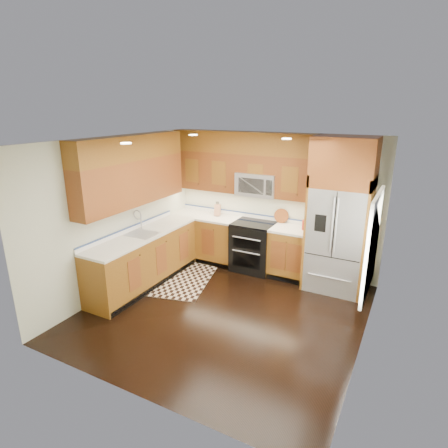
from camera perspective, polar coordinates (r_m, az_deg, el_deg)
The scene contains 16 objects.
ground at distance 5.95m, azimuth 0.04°, elevation -13.24°, with size 4.00×4.00×0.00m, color black.
wall_back at distance 7.16m, azimuth 7.55°, elevation 3.30°, with size 4.00×0.02×2.60m, color beige.
wall_left at distance 6.53m, azimuth -15.68°, elevation 1.40°, with size 0.02×4.00×2.60m, color beige.
wall_right at distance 4.86m, azimuth 21.47°, elevation -4.80°, with size 0.02×4.00×2.60m, color beige.
window at distance 5.01m, azimuth 21.63°, elevation -2.91°, with size 0.04×1.10×1.30m.
base_cabinets at distance 7.01m, azimuth -5.46°, elevation -4.24°, with size 2.85×3.00×0.90m.
countertop at distance 6.87m, azimuth -4.05°, elevation -0.50°, with size 2.86×3.01×0.04m.
upper_cabinets at distance 6.70m, azimuth -4.38°, elevation 8.77°, with size 2.85×3.00×1.15m.
range at distance 7.20m, azimuth 4.48°, elevation -3.45°, with size 0.76×0.67×0.95m.
microwave at distance 6.98m, azimuth 5.14°, elevation 6.06°, with size 0.76×0.40×0.42m.
refrigerator at distance 6.48m, azimuth 17.19°, elevation 1.17°, with size 0.98×0.75×2.60m.
sink_faucet at distance 6.61m, azimuth -12.44°, elevation -0.95°, with size 0.54×0.44×0.37m.
rug at distance 7.01m, azimuth -6.14°, elevation -8.25°, with size 0.94×1.57×0.01m, color black.
knife_block at distance 7.49m, azimuth -1.00°, elevation 2.18°, with size 0.14×0.17×0.29m.
utensil_crock at distance 6.77m, azimuth 12.36°, elevation 0.18°, with size 0.14×0.14×0.37m.
cutting_board at distance 7.14m, azimuth 8.69°, elevation 0.28°, with size 0.27×0.27×0.02m, color brown.
Camera 1 is at (2.38, -4.52, 3.05)m, focal length 30.00 mm.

